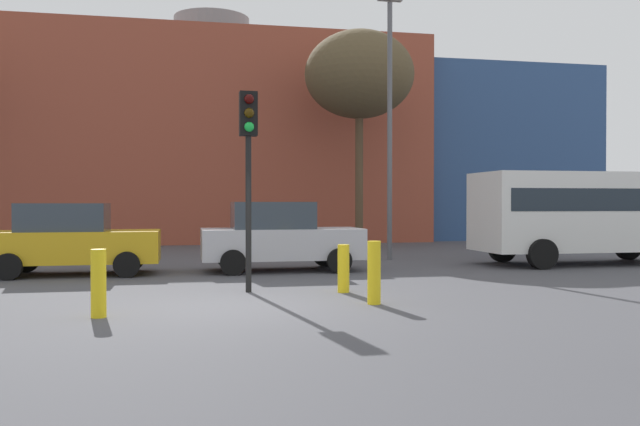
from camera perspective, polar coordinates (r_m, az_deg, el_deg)
ground_plane at (r=11.83m, az=-7.23°, el=-7.99°), size 200.00×200.00×0.00m
building_backdrop at (r=36.19m, az=-9.27°, el=5.40°), size 39.05×13.41×11.74m
parked_car_1 at (r=17.92m, az=-20.58°, el=-2.14°), size 4.19×2.06×1.82m
parked_car_2 at (r=17.87m, az=-3.53°, el=-2.04°), size 4.28×2.10×1.85m
white_bus at (r=21.35m, az=22.13°, el=0.24°), size 6.80×2.62×2.72m
traffic_light_island at (r=13.61m, az=-6.17°, el=5.84°), size 0.37×0.36×4.09m
bare_tree_1 at (r=27.44m, az=3.40°, el=11.74°), size 4.44×4.44×8.82m
bollard_yellow_0 at (r=13.53m, az=2.03°, el=-4.80°), size 0.24×0.24×0.97m
bollard_yellow_1 at (r=11.97m, az=4.68°, el=-5.14°), size 0.24×0.24×1.14m
bollard_yellow_2 at (r=11.12m, az=-18.52°, el=-5.76°), size 0.24×0.24×1.09m
street_lamp at (r=21.75m, az=6.02°, el=8.74°), size 0.80×0.24×8.56m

